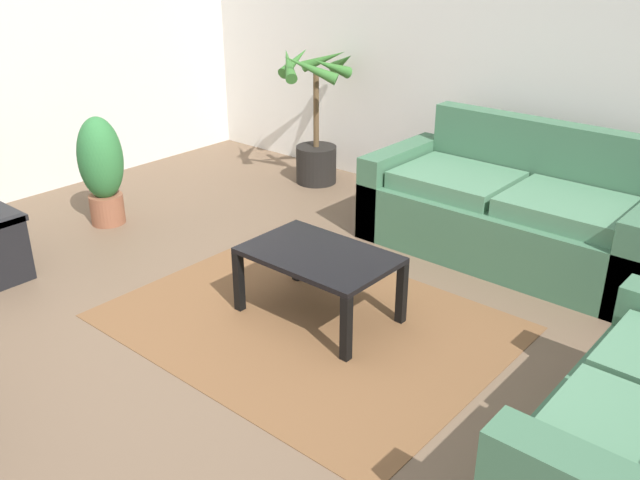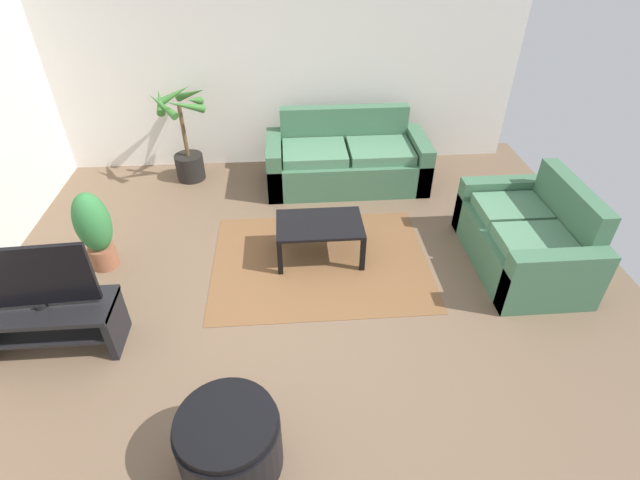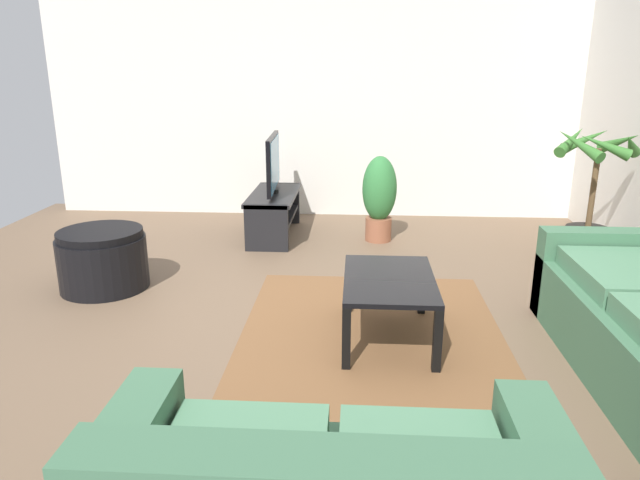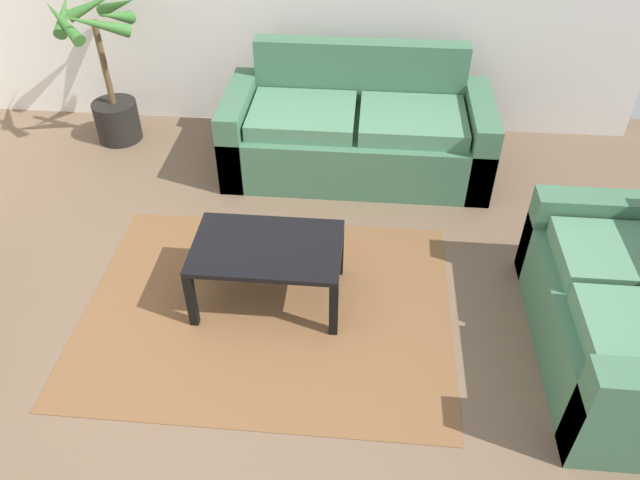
% 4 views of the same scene
% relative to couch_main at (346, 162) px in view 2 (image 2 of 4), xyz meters
% --- Properties ---
extents(ground_plane, '(6.60, 6.60, 0.00)m').
position_rel_couch_main_xyz_m(ground_plane, '(-0.70, -2.28, -0.30)').
color(ground_plane, brown).
extents(wall_back, '(6.00, 0.06, 2.70)m').
position_rel_couch_main_xyz_m(wall_back, '(-0.70, 0.72, 1.05)').
color(wall_back, silver).
rests_on(wall_back, ground).
extents(couch_main, '(2.01, 0.90, 0.90)m').
position_rel_couch_main_xyz_m(couch_main, '(0.00, 0.00, 0.00)').
color(couch_main, '#3F6B4C').
rests_on(couch_main, ground).
extents(couch_loveseat, '(0.90, 1.48, 0.90)m').
position_rel_couch_main_xyz_m(couch_loveseat, '(1.58, -1.81, -0.00)').
color(couch_loveseat, '#3F6B4C').
rests_on(couch_loveseat, ground).
extents(tv_stand, '(1.10, 0.45, 0.45)m').
position_rel_couch_main_xyz_m(tv_stand, '(-2.74, -2.59, -0.01)').
color(tv_stand, black).
rests_on(tv_stand, ground).
extents(tv, '(0.96, 0.10, 0.58)m').
position_rel_couch_main_xyz_m(tv, '(-2.74, -2.58, 0.45)').
color(tv, black).
rests_on(tv, tv_stand).
extents(coffee_table, '(0.87, 0.56, 0.41)m').
position_rel_couch_main_xyz_m(coffee_table, '(-0.46, -1.53, 0.06)').
color(coffee_table, black).
rests_on(coffee_table, ground).
extents(area_rug, '(2.20, 1.70, 0.01)m').
position_rel_couch_main_xyz_m(area_rug, '(-0.46, -1.63, -0.30)').
color(area_rug, brown).
rests_on(area_rug, ground).
extents(potted_palm, '(0.72, 0.74, 1.20)m').
position_rel_couch_main_xyz_m(potted_palm, '(-2.03, 0.26, 0.21)').
color(potted_palm, black).
rests_on(potted_palm, ground).
extents(potted_plant_small, '(0.34, 0.34, 0.85)m').
position_rel_couch_main_xyz_m(potted_plant_small, '(-2.65, -1.52, 0.15)').
color(potted_plant_small, brown).
rests_on(potted_plant_small, ground).
extents(ottoman, '(0.67, 0.67, 0.47)m').
position_rel_couch_main_xyz_m(ottoman, '(-1.20, -3.72, -0.07)').
color(ottoman, black).
rests_on(ottoman, ground).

